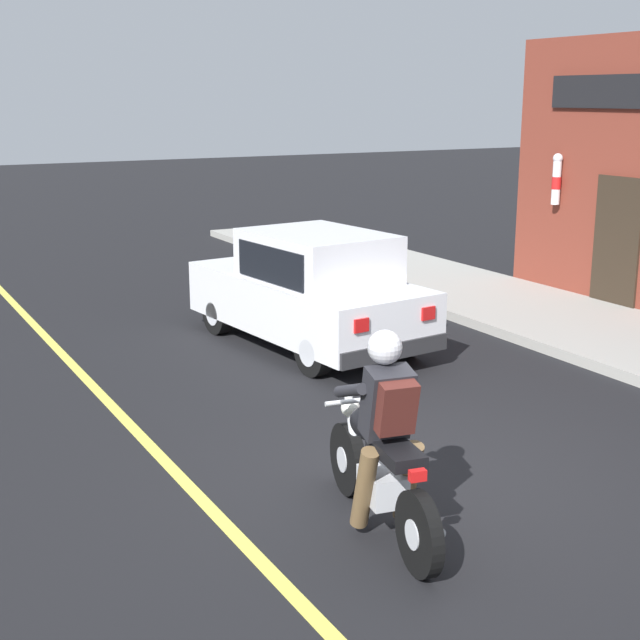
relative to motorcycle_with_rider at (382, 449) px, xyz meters
The scene contains 5 objects.
ground_plane 1.23m from the motorcycle_with_rider, 40.38° to the left, with size 80.00×80.00×0.00m, color black.
sidewalk_curb 6.90m from the motorcycle_with_rider, 32.19° to the left, with size 2.60×22.00×0.14m, color #9E9B93.
lane_stripe 3.86m from the motorcycle_with_rider, 105.58° to the left, with size 0.12×19.80×0.01m, color #D1C64C.
motorcycle_with_rider is the anchor object (origin of this frame).
car_hatchback 5.33m from the motorcycle_with_rider, 67.72° to the left, with size 2.02×3.93×1.57m.
Camera 1 is at (-4.24, -5.97, 3.29)m, focal length 50.00 mm.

